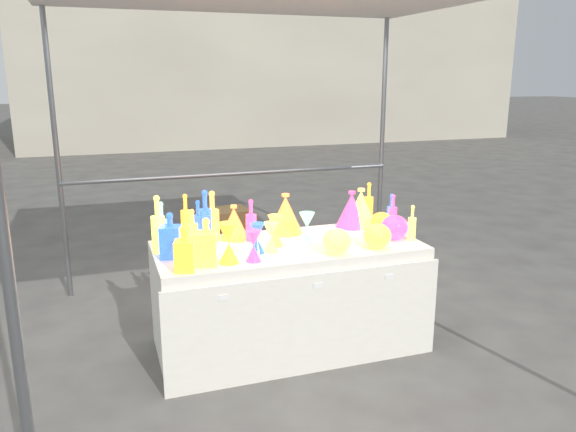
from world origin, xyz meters
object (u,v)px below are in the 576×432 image
object	(u,v)px
display_table	(288,296)
decanter_0	(206,242)
bottle_0	(212,216)
hourglass_0	(229,243)
cardboard_box_closed	(225,226)
globe_0	(377,237)
lampshade_0	(234,222)

from	to	relation	value
display_table	decanter_0	size ratio (longest dim) A/B	6.24
bottle_0	hourglass_0	distance (m)	0.50
cardboard_box_closed	globe_0	size ratio (longest dim) A/B	2.91
display_table	hourglass_0	world-z (taller)	hourglass_0
hourglass_0	lampshade_0	distance (m)	0.53
cardboard_box_closed	bottle_0	bearing A→B (deg)	-111.19
display_table	decanter_0	world-z (taller)	decanter_0
display_table	globe_0	bearing A→B (deg)	-26.21
display_table	decanter_0	distance (m)	0.83
display_table	bottle_0	bearing A→B (deg)	151.21
decanter_0	lampshade_0	size ratio (longest dim) A/B	1.21
display_table	cardboard_box_closed	world-z (taller)	display_table
hourglass_0	globe_0	xyz separation A→B (m)	(1.00, -0.02, -0.05)
bottle_0	decanter_0	xyz separation A→B (m)	(-0.14, -0.49, -0.03)
cardboard_box_closed	lampshade_0	size ratio (longest dim) A/B	2.23
hourglass_0	lampshade_0	xyz separation A→B (m)	(0.15, 0.50, -0.00)
display_table	bottle_0	size ratio (longest dim) A/B	5.17
cardboard_box_closed	decanter_0	xyz separation A→B (m)	(-0.73, -2.87, 0.70)
globe_0	lampshade_0	xyz separation A→B (m)	(-0.85, 0.53, 0.05)
bottle_0	globe_0	distance (m)	1.13
display_table	hourglass_0	distance (m)	0.73
cardboard_box_closed	globe_0	bearing A→B (deg)	-89.14
display_table	cardboard_box_closed	distance (m)	2.64
globe_0	lampshade_0	bearing A→B (deg)	148.19
decanter_0	globe_0	distance (m)	1.14
bottle_0	lampshade_0	world-z (taller)	bottle_0
globe_0	lampshade_0	size ratio (longest dim) A/B	0.77
display_table	globe_0	distance (m)	0.75
cardboard_box_closed	decanter_0	distance (m)	3.04
cardboard_box_closed	hourglass_0	bearing A→B (deg)	-108.87
decanter_0	hourglass_0	size ratio (longest dim) A/B	1.17
cardboard_box_closed	lampshade_0	world-z (taller)	lampshade_0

